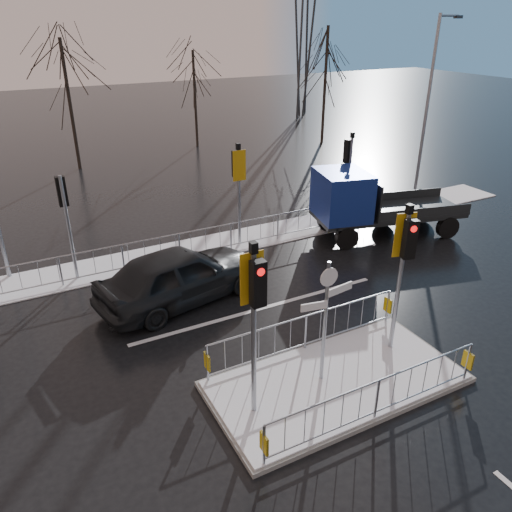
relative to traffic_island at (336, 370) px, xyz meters
name	(u,v)px	position (x,y,z in m)	size (l,w,h in m)	color
ground	(336,384)	(0.01, -0.01, -0.39)	(120.00, 120.00, 0.00)	black
snow_verge	(200,248)	(0.01, 8.59, -0.37)	(30.00, 2.00, 0.04)	white
lane_markings	(344,392)	(0.01, -0.34, -0.39)	(8.00, 11.38, 0.01)	silver
traffic_island	(336,370)	(0.00, 0.00, 0.00)	(6.00, 3.04, 4.15)	slate
far_kerb_fixtures	(212,227)	(0.31, 8.08, 0.63)	(18.00, 0.65, 3.83)	#8F959D
car_far_lane	(180,275)	(-1.90, 5.36, 0.48)	(2.06, 5.12, 1.75)	black
flatbed_truck	(361,202)	(5.96, 6.73, 1.05)	(6.17, 3.42, 2.70)	black
tree_far_a	(66,80)	(-1.99, 21.99, 4.43)	(3.75, 3.75, 7.08)	black
tree_far_b	(194,80)	(6.01, 23.99, 3.79)	(3.25, 3.25, 6.14)	black
tree_far_c	(326,63)	(14.01, 20.99, 4.76)	(4.00, 4.00, 7.55)	black
street_lamp_right	(428,107)	(10.58, 8.49, 4.00)	(1.25, 0.18, 8.00)	#8F959D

